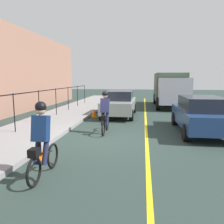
{
  "coord_description": "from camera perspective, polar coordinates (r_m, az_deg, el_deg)",
  "views": [
    {
      "loc": [
        -8.52,
        -1.44,
        2.34
      ],
      "look_at": [
        0.3,
        -0.2,
        1.0
      ],
      "focal_mm": 35.84,
      "sensor_mm": 36.0,
      "label": 1
    }
  ],
  "objects": [
    {
      "name": "patrol_sedan",
      "position": [
        10.36,
        21.62,
        -0.46
      ],
      "size": [
        4.42,
        1.96,
        1.58
      ],
      "rotation": [
        0.0,
        0.0,
        0.01
      ],
      "color": "navy",
      "rests_on": "ground"
    },
    {
      "name": "traffic_cone_far",
      "position": [
        6.96,
        -18.26,
        -8.97
      ],
      "size": [
        0.36,
        0.36,
        0.59
      ],
      "primitive_type": "cone",
      "color": "#E95207",
      "rests_on": "ground"
    },
    {
      "name": "iron_fence",
      "position": [
        10.91,
        -20.76,
        2.89
      ],
      "size": [
        20.13,
        0.04,
        1.6
      ],
      "color": "black",
      "rests_on": "sidewalk"
    },
    {
      "name": "ground_plane",
      "position": [
        8.96,
        -1.54,
        -6.59
      ],
      "size": [
        80.0,
        80.0,
        0.0
      ],
      "primitive_type": "plane",
      "color": "#273531"
    },
    {
      "name": "cyclist_lead",
      "position": [
        9.5,
        -1.8,
        -0.1
      ],
      "size": [
        1.71,
        0.36,
        1.83
      ],
      "rotation": [
        0.0,
        0.0,
        0.01
      ],
      "color": "black",
      "rests_on": "ground"
    },
    {
      "name": "traffic_cone_near",
      "position": [
        13.64,
        -4.62,
        -0.23
      ],
      "size": [
        0.36,
        0.36,
        0.53
      ],
      "primitive_type": "cone",
      "color": "#F76206",
      "rests_on": "ground"
    },
    {
      "name": "cyclist_follow",
      "position": [
        5.48,
        -17.5,
        -6.96
      ],
      "size": [
        1.71,
        0.36,
        1.83
      ],
      "rotation": [
        0.0,
        0.0,
        0.01
      ],
      "color": "black",
      "rests_on": "ground"
    },
    {
      "name": "parked_sedan_rear",
      "position": [
        14.01,
        1.92,
        2.34
      ],
      "size": [
        4.42,
        1.96,
        1.58
      ],
      "rotation": [
        0.0,
        0.0,
        3.13
      ],
      "color": "gray",
      "rests_on": "ground"
    },
    {
      "name": "lane_line_centre",
      "position": [
        8.84,
        8.82,
        -6.88
      ],
      "size": [
        36.0,
        0.12,
        0.01
      ],
      "primitive_type": "cube",
      "color": "yellow",
      "rests_on": "ground"
    },
    {
      "name": "box_truck_background",
      "position": [
        19.41,
        14.63,
        5.95
      ],
      "size": [
        6.72,
        2.55,
        2.78
      ],
      "rotation": [
        0.0,
        0.0,
        3.14
      ],
      "color": "#3B5039",
      "rests_on": "ground"
    },
    {
      "name": "sidewalk",
      "position": [
        10.06,
        -21.09,
        -5.04
      ],
      "size": [
        40.0,
        3.2,
        0.15
      ],
      "primitive_type": "cube",
      "color": "gray",
      "rests_on": "ground"
    }
  ]
}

